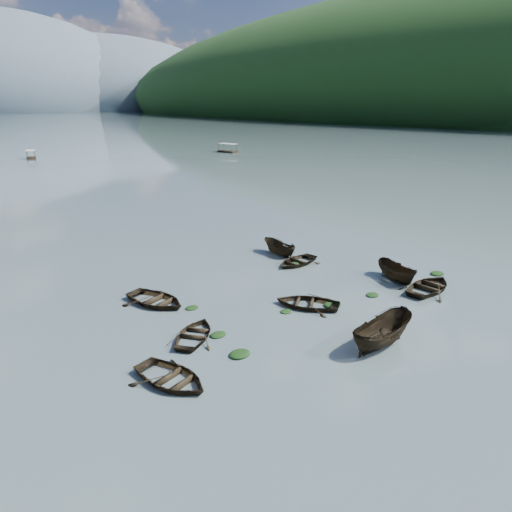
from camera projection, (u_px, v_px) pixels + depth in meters
ground_plane at (382, 339)px, 26.89m from camera, size 2400.00×2400.00×0.00m
right_hill_far at (484, 116)px, 461.01m from camera, size 520.00×1200.00×190.00m
haze_mtn_d at (101, 110)px, 883.66m from camera, size 520.00×520.00×220.00m
rowboat_0 at (171, 382)px, 22.72m from camera, size 4.15×5.02×0.90m
rowboat_1 at (195, 337)px, 27.08m from camera, size 4.76×4.60×0.80m
rowboat_2 at (381, 345)px, 26.23m from camera, size 5.03×2.14×1.90m
rowboat_3 at (307, 306)px, 31.24m from camera, size 5.08×5.37×0.90m
rowboat_4 at (429, 290)px, 33.89m from camera, size 5.06×3.84×0.98m
rowboat_5 at (396, 280)px, 35.83m from camera, size 2.75×4.48×1.62m
rowboat_6 at (156, 304)px, 31.61m from camera, size 4.66×5.54×0.98m
rowboat_7 at (297, 264)px, 39.38m from camera, size 4.63×3.59×0.88m
rowboat_8 at (279, 254)px, 41.86m from camera, size 1.47×3.88×1.50m
weed_clump_0 at (240, 355)px, 25.17m from camera, size 1.24×1.01×0.27m
weed_clump_1 at (218, 336)px, 27.28m from camera, size 1.03×0.82×0.23m
weed_clump_2 at (333, 306)px, 31.30m from camera, size 1.31×1.05×0.28m
weed_clump_3 at (372, 296)px, 32.94m from camera, size 0.99×0.84×0.22m
weed_clump_4 at (437, 274)px, 37.03m from camera, size 1.24×0.99×0.26m
weed_clump_5 at (192, 308)px, 30.88m from camera, size 0.94×0.76×0.20m
weed_clump_6 at (286, 312)px, 30.35m from camera, size 0.86×0.72×0.18m
weed_clump_7 at (294, 264)px, 39.27m from camera, size 0.95×0.76×0.21m
pontoon_centre at (32, 159)px, 113.37m from camera, size 3.31×5.51×1.97m
pontoon_right at (228, 152)px, 128.16m from camera, size 3.46×6.27×2.27m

